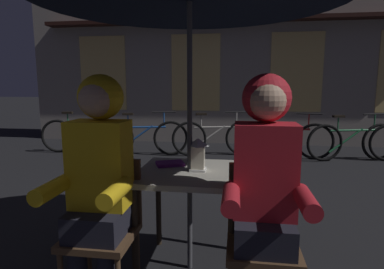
% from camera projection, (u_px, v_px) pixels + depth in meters
% --- Properties ---
extents(ground_plane, '(60.00, 60.00, 0.00)m').
position_uv_depth(ground_plane, '(190.00, 267.00, 2.35)').
color(ground_plane, black).
extents(cafe_table, '(0.72, 0.72, 0.74)m').
position_uv_depth(cafe_table, '(190.00, 184.00, 2.25)').
color(cafe_table, '#B2AD9E').
rests_on(cafe_table, ground_plane).
extents(lantern, '(0.11, 0.11, 0.23)m').
position_uv_depth(lantern, '(198.00, 154.00, 2.21)').
color(lantern, white).
rests_on(lantern, cafe_table).
extents(chair_left, '(0.40, 0.40, 0.87)m').
position_uv_depth(chair_left, '(105.00, 222.00, 1.98)').
color(chair_left, '#513823').
rests_on(chair_left, ground_plane).
extents(chair_right, '(0.40, 0.40, 0.87)m').
position_uv_depth(chair_right, '(262.00, 232.00, 1.84)').
color(chair_right, '#513823').
rests_on(chair_right, ground_plane).
extents(person_left_hooded, '(0.45, 0.56, 1.40)m').
position_uv_depth(person_left_hooded, '(98.00, 169.00, 1.87)').
color(person_left_hooded, black).
rests_on(person_left_hooded, ground_plane).
extents(person_right_hooded, '(0.45, 0.56, 1.40)m').
position_uv_depth(person_right_hooded, '(265.00, 176.00, 1.73)').
color(person_right_hooded, black).
rests_on(person_right_hooded, ground_plane).
extents(shopfront_building, '(10.00, 0.93, 6.20)m').
position_uv_depth(shopfront_building, '(246.00, 5.00, 7.08)').
color(shopfront_building, '#9E9389').
rests_on(shopfront_building, ground_plane).
extents(bicycle_nearest, '(1.67, 0.27, 0.84)m').
position_uv_depth(bicycle_nearest, '(83.00, 135.00, 6.28)').
color(bicycle_nearest, black).
rests_on(bicycle_nearest, ground_plane).
extents(bicycle_second, '(1.66, 0.37, 0.84)m').
position_uv_depth(bicycle_second, '(144.00, 137.00, 6.02)').
color(bicycle_second, black).
rests_on(bicycle_second, ground_plane).
extents(bicycle_third, '(1.65, 0.43, 0.84)m').
position_uv_depth(bicycle_third, '(216.00, 137.00, 6.02)').
color(bicycle_third, black).
rests_on(bicycle_third, ground_plane).
extents(bicycle_fourth, '(1.67, 0.31, 0.84)m').
position_uv_depth(bicycle_fourth, '(285.00, 139.00, 5.83)').
color(bicycle_fourth, black).
rests_on(bicycle_fourth, ground_plane).
extents(bicycle_fifth, '(1.64, 0.45, 0.84)m').
position_uv_depth(bicycle_fifth, '(352.00, 141.00, 5.60)').
color(bicycle_fifth, black).
rests_on(bicycle_fifth, ground_plane).
extents(book, '(0.24, 0.21, 0.02)m').
position_uv_depth(book, '(170.00, 164.00, 2.38)').
color(book, '#661E7A').
rests_on(book, cafe_table).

